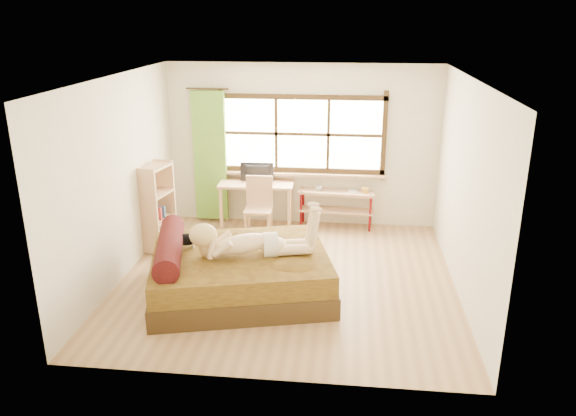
# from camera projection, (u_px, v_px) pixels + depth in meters

# --- Properties ---
(floor) EXTENTS (4.50, 4.50, 0.00)m
(floor) POSITION_uv_depth(u_px,v_px,m) (287.00, 279.00, 7.69)
(floor) COLOR #9E754C
(floor) RESTS_ON ground
(ceiling) EXTENTS (4.50, 4.50, 0.00)m
(ceiling) POSITION_uv_depth(u_px,v_px,m) (287.00, 78.00, 6.80)
(ceiling) COLOR white
(ceiling) RESTS_ON wall_back
(wall_back) EXTENTS (4.50, 0.00, 4.50)m
(wall_back) POSITION_uv_depth(u_px,v_px,m) (302.00, 146.00, 9.36)
(wall_back) COLOR silver
(wall_back) RESTS_ON floor
(wall_front) EXTENTS (4.50, 0.00, 4.50)m
(wall_front) POSITION_uv_depth(u_px,v_px,m) (260.00, 255.00, 5.13)
(wall_front) COLOR silver
(wall_front) RESTS_ON floor
(wall_left) EXTENTS (0.00, 4.50, 4.50)m
(wall_left) POSITION_uv_depth(u_px,v_px,m) (120.00, 179.00, 7.48)
(wall_left) COLOR silver
(wall_left) RESTS_ON floor
(wall_right) EXTENTS (0.00, 4.50, 4.50)m
(wall_right) POSITION_uv_depth(u_px,v_px,m) (466.00, 190.00, 7.01)
(wall_right) COLOR silver
(wall_right) RESTS_ON floor
(window) EXTENTS (2.80, 0.16, 1.46)m
(window) POSITION_uv_depth(u_px,v_px,m) (302.00, 137.00, 9.28)
(window) COLOR #FFEDBF
(window) RESTS_ON wall_back
(curtain) EXTENTS (0.55, 0.10, 2.20)m
(curtain) POSITION_uv_depth(u_px,v_px,m) (210.00, 157.00, 9.47)
(curtain) COLOR #589729
(curtain) RESTS_ON wall_back
(bed) EXTENTS (2.60, 2.28, 0.85)m
(bed) POSITION_uv_depth(u_px,v_px,m) (236.00, 271.00, 7.21)
(bed) COLOR #362410
(bed) RESTS_ON floor
(woman) EXTENTS (1.63, 0.82, 0.67)m
(woman) POSITION_uv_depth(u_px,v_px,m) (250.00, 230.00, 6.96)
(woman) COLOR beige
(woman) RESTS_ON bed
(kitten) EXTENTS (0.36, 0.21, 0.27)m
(kitten) POSITION_uv_depth(u_px,v_px,m) (187.00, 238.00, 7.26)
(kitten) COLOR black
(kitten) RESTS_ON bed
(desk) EXTENTS (1.25, 0.61, 0.77)m
(desk) POSITION_uv_depth(u_px,v_px,m) (256.00, 189.00, 9.38)
(desk) COLOR tan
(desk) RESTS_ON floor
(monitor) EXTENTS (0.56, 0.09, 0.32)m
(monitor) POSITION_uv_depth(u_px,v_px,m) (257.00, 173.00, 9.34)
(monitor) COLOR black
(monitor) RESTS_ON desk
(chair) EXTENTS (0.45, 0.45, 0.97)m
(chair) POSITION_uv_depth(u_px,v_px,m) (259.00, 203.00, 9.07)
(chair) COLOR tan
(chair) RESTS_ON floor
(pipe_shelf) EXTENTS (1.28, 0.40, 0.72)m
(pipe_shelf) POSITION_uv_depth(u_px,v_px,m) (337.00, 201.00, 9.41)
(pipe_shelf) COLOR tan
(pipe_shelf) RESTS_ON floor
(cup) EXTENTS (0.12, 0.12, 0.09)m
(cup) POSITION_uv_depth(u_px,v_px,m) (319.00, 188.00, 9.38)
(cup) COLOR gray
(cup) RESTS_ON pipe_shelf
(book) EXTENTS (0.16, 0.21, 0.02)m
(book) POSITION_uv_depth(u_px,v_px,m) (348.00, 191.00, 9.34)
(book) COLOR gray
(book) RESTS_ON pipe_shelf
(bookshelf) EXTENTS (0.43, 0.63, 1.33)m
(bookshelf) POSITION_uv_depth(u_px,v_px,m) (157.00, 207.00, 8.49)
(bookshelf) COLOR tan
(bookshelf) RESTS_ON floor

